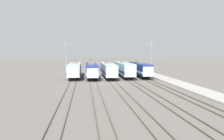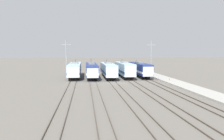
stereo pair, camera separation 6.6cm
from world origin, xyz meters
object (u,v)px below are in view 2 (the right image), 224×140
(locomotive_center_right, at_px, (125,69))
(locomotive_center, at_px, (108,70))
(traffic_cone, at_px, (169,79))
(locomotive_far_left, at_px, (75,70))
(catenary_tower_left, at_px, (66,58))
(catenary_tower_right, at_px, (151,58))
(locomotive_center_left, at_px, (92,70))
(locomotive_far_right, at_px, (140,69))

(locomotive_center_right, bearing_deg, locomotive_center, -178.60)
(locomotive_center_right, xyz_separation_m, traffic_cone, (8.79, -10.08, -1.55))
(locomotive_far_left, xyz_separation_m, catenary_tower_left, (-2.13, -1.23, 3.13))
(catenary_tower_left, distance_m, catenary_tower_right, 23.08)
(locomotive_center_left, relative_size, traffic_cone, 32.40)
(locomotive_far_left, distance_m, catenary_tower_left, 3.98)
(locomotive_center, height_order, traffic_cone, locomotive_center)
(catenary_tower_left, bearing_deg, locomotive_far_left, 29.96)
(locomotive_far_right, xyz_separation_m, catenary_tower_left, (-20.18, -0.89, 3.13))
(locomotive_far_right, distance_m, catenary_tower_right, 4.36)
(locomotive_center, distance_m, locomotive_far_right, 9.09)
(locomotive_far_left, xyz_separation_m, locomotive_center_right, (13.54, -1.29, 0.08))
(locomotive_center_left, xyz_separation_m, locomotive_center, (4.51, -0.65, 0.08))
(locomotive_far_right, bearing_deg, locomotive_center, -173.24)
(locomotive_center_left, height_order, catenary_tower_right, catenary_tower_right)
(locomotive_far_left, bearing_deg, locomotive_center_right, -5.46)
(locomotive_center, bearing_deg, locomotive_center_right, 1.40)
(locomotive_center, relative_size, locomotive_center_right, 1.09)
(locomotive_center, relative_size, catenary_tower_right, 1.81)
(locomotive_far_left, bearing_deg, catenary_tower_right, -3.35)
(locomotive_center_right, distance_m, catenary_tower_right, 8.01)
(locomotive_center, xyz_separation_m, catenary_tower_right, (11.92, 0.18, 3.13))
(locomotive_far_left, height_order, locomotive_center_left, locomotive_center_left)
(locomotive_center, height_order, catenary_tower_left, catenary_tower_left)
(locomotive_center, xyz_separation_m, catenary_tower_left, (-11.16, 0.18, 3.13))
(locomotive_center, height_order, locomotive_center_right, locomotive_center_right)
(locomotive_center_left, xyz_separation_m, locomotive_center_right, (9.03, -0.54, 0.16))
(locomotive_far_right, xyz_separation_m, traffic_cone, (4.27, -11.04, -1.47))
(locomotive_center, distance_m, traffic_cone, 16.68)
(locomotive_center_left, bearing_deg, locomotive_center, -8.21)
(catenary_tower_left, bearing_deg, locomotive_far_right, 2.53)
(locomotive_center_right, distance_m, locomotive_far_right, 4.61)
(locomotive_center_right, relative_size, locomotive_far_right, 0.96)
(traffic_cone, bearing_deg, locomotive_far_right, 111.16)
(locomotive_far_left, height_order, catenary_tower_left, catenary_tower_left)
(catenary_tower_left, height_order, traffic_cone, catenary_tower_left)
(locomotive_center, bearing_deg, traffic_cone, -36.85)
(locomotive_center_right, bearing_deg, locomotive_far_right, 12.00)
(catenary_tower_left, bearing_deg, catenary_tower_right, 0.00)
(locomotive_center_left, distance_m, locomotive_center, 4.56)
(locomotive_far_left, height_order, locomotive_center, locomotive_center)
(locomotive_far_left, relative_size, traffic_cone, 31.33)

